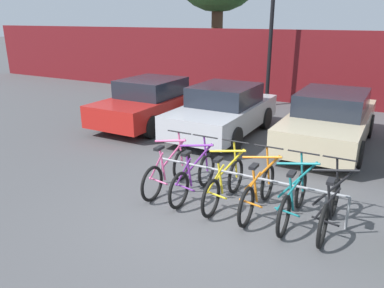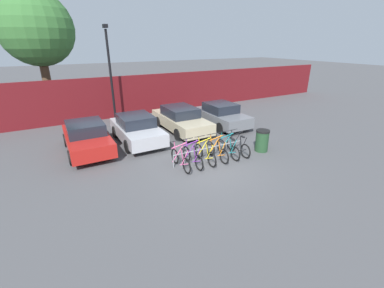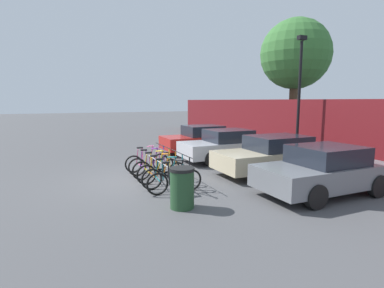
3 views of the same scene
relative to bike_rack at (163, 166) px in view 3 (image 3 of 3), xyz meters
The scene contains 16 objects.
ground_plane 0.91m from the bike_rack, 118.14° to the right, with size 120.00×120.00×0.00m, color #4C4C4F.
hoarding_wall 8.88m from the bike_rack, 92.34° to the left, with size 36.00×0.16×2.74m, color maroon.
bike_rack is the anchor object (origin of this frame).
bicycle_pink 1.49m from the bike_rack, behind, with size 0.68×1.71×1.05m.
bicycle_purple 0.94m from the bike_rack, behind, with size 0.68×1.71×1.05m.
bicycle_yellow 0.36m from the bike_rack, 153.98° to the right, with size 0.68×1.71×1.05m.
bicycle_orange 0.37m from the bike_rack, 25.18° to the right, with size 0.68×1.71×1.05m.
bicycle_teal 0.93m from the bike_rack, ahead, with size 0.68×1.71×1.05m.
bicycle_black 1.49m from the bike_rack, ahead, with size 0.68×1.71×1.05m.
car_red 5.74m from the bike_rack, 141.35° to the left, with size 1.91×4.03×1.40m.
car_silver 4.20m from the bike_rack, 119.37° to the left, with size 1.91×4.06×1.40m.
car_beige 4.18m from the bike_rack, 80.20° to the left, with size 1.91×4.52×1.40m.
car_grey 4.98m from the bike_rack, 48.89° to the left, with size 1.91×3.95×1.40m.
lamp_post 8.57m from the bike_rack, 105.44° to the left, with size 0.24×0.44×5.77m.
trash_bin 2.72m from the bike_rack, ahead, with size 0.63×0.63×1.03m.
tree_behind_hoarding 13.03m from the bike_rack, 117.85° to the left, with size 4.34×4.34×7.72m.
Camera 3 is at (9.75, -2.44, 2.68)m, focal length 28.00 mm.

